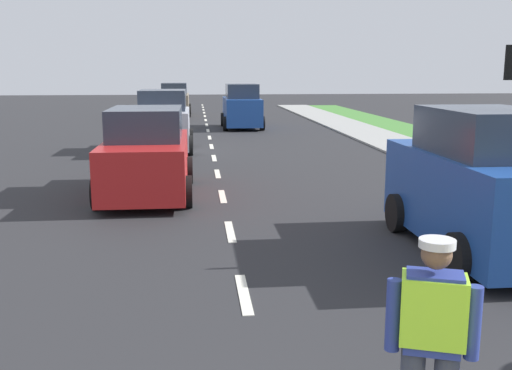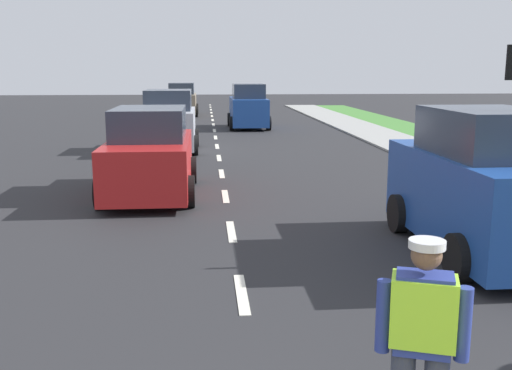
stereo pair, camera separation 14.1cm
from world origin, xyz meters
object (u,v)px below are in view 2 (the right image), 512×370
at_px(car_oncoming_lead, 150,155).
at_px(car_oncoming_second, 169,123).
at_px(car_parked_curbside, 483,187).
at_px(road_worker, 425,338).
at_px(car_oncoming_third, 182,100).
at_px(car_outgoing_far, 248,108).

distance_m(car_oncoming_lead, car_oncoming_second, 7.57).
bearing_deg(car_oncoming_lead, car_parked_curbside, -41.55).
xyz_separation_m(car_parked_curbside, car_oncoming_second, (-5.57, 12.50, -0.05)).
height_order(road_worker, car_oncoming_third, car_oncoming_third).
height_order(car_oncoming_lead, car_oncoming_second, car_oncoming_second).
bearing_deg(car_oncoming_lead, car_oncoming_second, 90.08).
relative_size(road_worker, car_outgoing_far, 0.43).
bearing_deg(car_oncoming_lead, road_worker, -73.68).
distance_m(car_oncoming_lead, car_oncoming_third, 24.40).
relative_size(car_oncoming_lead, car_parked_curbside, 1.07).
xyz_separation_m(road_worker, car_oncoming_third, (-3.01, 34.09, 0.02)).
height_order(car_outgoing_far, car_oncoming_third, car_outgoing_far).
bearing_deg(car_outgoing_far, car_oncoming_second, -112.92).
distance_m(car_oncoming_third, car_oncoming_second, 16.83).
height_order(car_oncoming_lead, car_oncoming_third, car_oncoming_third).
height_order(road_worker, car_oncoming_second, car_oncoming_second).
height_order(car_oncoming_lead, car_outgoing_far, car_outgoing_far).
distance_m(road_worker, car_oncoming_second, 17.50).
distance_m(road_worker, car_oncoming_lead, 10.10).
xyz_separation_m(car_oncoming_lead, car_outgoing_far, (3.41, 15.67, 0.08)).
bearing_deg(road_worker, car_oncoming_third, 95.04).
distance_m(road_worker, car_outgoing_far, 25.37).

